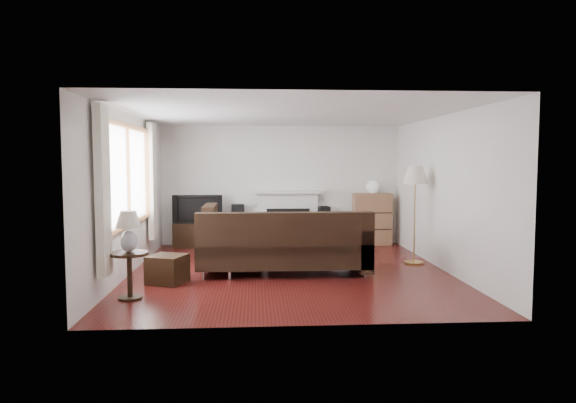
{
  "coord_description": "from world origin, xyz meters",
  "views": [
    {
      "loc": [
        -0.55,
        -8.1,
        1.76
      ],
      "look_at": [
        0.0,
        0.3,
        1.1
      ],
      "focal_mm": 32.0,
      "sensor_mm": 36.0,
      "label": 1
    }
  ],
  "objects": [
    {
      "name": "speaker_left",
      "position": [
        -0.9,
        2.55,
        0.43
      ],
      "size": [
        0.28,
        0.32,
        0.87
      ],
      "primitive_type": "cube",
      "rotation": [
        0.0,
        0.0,
        0.13
      ],
      "color": "black",
      "rests_on": "ground"
    },
    {
      "name": "window",
      "position": [
        -2.45,
        -0.2,
        1.55
      ],
      "size": [
        0.12,
        2.74,
        1.54
      ],
      "primitive_type": "cube",
      "color": "#926036",
      "rests_on": "room"
    },
    {
      "name": "bookshelf",
      "position": [
        1.93,
        2.53,
        0.54
      ],
      "size": [
        0.79,
        0.38,
        1.09
      ],
      "primitive_type": "cube",
      "color": "#906443",
      "rests_on": "ground"
    },
    {
      "name": "sectional_sofa",
      "position": [
        -0.1,
        -0.11,
        0.47
      ],
      "size": [
        2.89,
        2.11,
        0.93
      ],
      "primitive_type": "cube",
      "color": "black",
      "rests_on": "ground"
    },
    {
      "name": "floor_lamp",
      "position": [
        2.19,
        0.49,
        0.84
      ],
      "size": [
        0.55,
        0.55,
        1.69
      ],
      "primitive_type": "cube",
      "rotation": [
        0.0,
        0.0,
        -0.33
      ],
      "color": "#B28E3E",
      "rests_on": "ground"
    },
    {
      "name": "fireplace",
      "position": [
        0.15,
        2.64,
        0.57
      ],
      "size": [
        1.4,
        0.26,
        1.15
      ],
      "primitive_type": "cube",
      "color": "white",
      "rests_on": "room"
    },
    {
      "name": "curtain_near",
      "position": [
        -2.4,
        -1.72,
        1.4
      ],
      "size": [
        0.1,
        0.35,
        2.1
      ],
      "primitive_type": "cube",
      "color": "white",
      "rests_on": "room"
    },
    {
      "name": "coffee_table",
      "position": [
        0.11,
        1.53,
        0.23
      ],
      "size": [
        1.34,
        0.98,
        0.47
      ],
      "primitive_type": "cube",
      "rotation": [
        0.0,
        0.0,
        -0.31
      ],
      "color": "olive",
      "rests_on": "ground"
    },
    {
      "name": "tv_stand",
      "position": [
        -1.71,
        2.5,
        0.25
      ],
      "size": [
        1.0,
        0.45,
        0.5
      ],
      "primitive_type": "cube",
      "color": "black",
      "rests_on": "ground"
    },
    {
      "name": "footstool",
      "position": [
        -1.81,
        -0.68,
        0.2
      ],
      "size": [
        0.62,
        0.62,
        0.41
      ],
      "primitive_type": "cube",
      "rotation": [
        0.0,
        0.0,
        -0.36
      ],
      "color": "black",
      "rests_on": "ground"
    },
    {
      "name": "curtain_far",
      "position": [
        -2.4,
        1.32,
        1.4
      ],
      "size": [
        0.1,
        0.35,
        2.1
      ],
      "primitive_type": "cube",
      "color": "white",
      "rests_on": "room"
    },
    {
      "name": "room",
      "position": [
        0.0,
        0.0,
        1.25
      ],
      "size": [
        5.1,
        5.6,
        2.54
      ],
      "color": "#4F1411",
      "rests_on": "ground"
    },
    {
      "name": "globe_lamp",
      "position": [
        1.93,
        2.53,
        1.22
      ],
      "size": [
        0.26,
        0.26,
        0.26
      ],
      "primitive_type": "sphere",
      "color": "white",
      "rests_on": "bookshelf"
    },
    {
      "name": "television",
      "position": [
        -1.71,
        2.5,
        0.79
      ],
      "size": [
        1.01,
        0.13,
        0.58
      ],
      "primitive_type": "imported",
      "color": "black",
      "rests_on": "tv_stand"
    },
    {
      "name": "table_lamp",
      "position": [
        -2.15,
        -1.52,
        0.87
      ],
      "size": [
        0.32,
        0.32,
        0.52
      ],
      "primitive_type": "cube",
      "color": "silver",
      "rests_on": "side_table"
    },
    {
      "name": "side_table",
      "position": [
        -2.15,
        -1.52,
        0.3
      ],
      "size": [
        0.48,
        0.48,
        0.6
      ],
      "primitive_type": "cube",
      "color": "black",
      "rests_on": "ground"
    },
    {
      "name": "speaker_right",
      "position": [
        0.9,
        2.55,
        0.41
      ],
      "size": [
        0.25,
        0.29,
        0.81
      ],
      "primitive_type": "cube",
      "rotation": [
        0.0,
        0.0,
        0.11
      ],
      "color": "black",
      "rests_on": "ground"
    }
  ]
}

